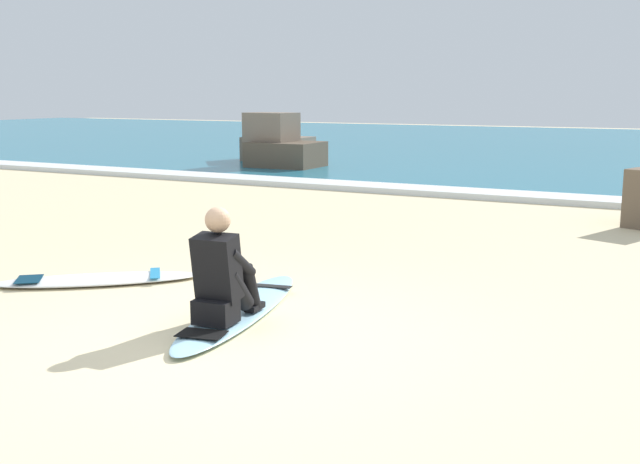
% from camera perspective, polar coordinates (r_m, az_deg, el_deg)
% --- Properties ---
extents(ground_plane, '(80.00, 80.00, 0.00)m').
position_cam_1_polar(ground_plane, '(6.04, -6.70, -8.13)').
color(ground_plane, beige).
extents(sea, '(80.00, 28.00, 0.10)m').
position_cam_1_polar(sea, '(27.78, 20.71, 5.95)').
color(sea, teal).
rests_on(sea, ground).
extents(breaking_foam, '(80.00, 0.90, 0.11)m').
position_cam_1_polar(breaking_foam, '(14.33, 14.09, 2.68)').
color(breaking_foam, white).
rests_on(breaking_foam, ground).
extents(surfboard_main, '(1.03, 2.62, 0.08)m').
position_cam_1_polar(surfboard_main, '(6.72, -6.04, -5.86)').
color(surfboard_main, '#9ED1E5').
rests_on(surfboard_main, ground).
extents(surfer_seated, '(0.41, 0.73, 0.95)m').
position_cam_1_polar(surfer_seated, '(6.24, -7.40, -3.36)').
color(surfer_seated, black).
rests_on(surfer_seated, surfboard_main).
extents(surfboard_spare_near, '(1.93, 1.72, 0.08)m').
position_cam_1_polar(surfboard_spare_near, '(8.08, -16.50, -3.45)').
color(surfboard_spare_near, white).
rests_on(surfboard_spare_near, ground).
extents(rock_outcrop_distant, '(3.00, 2.92, 1.43)m').
position_cam_1_polar(rock_outcrop_distant, '(19.91, -3.34, 6.37)').
color(rock_outcrop_distant, '#756656').
rests_on(rock_outcrop_distant, ground).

